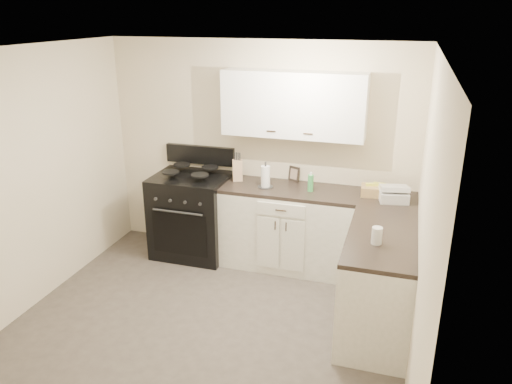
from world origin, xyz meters
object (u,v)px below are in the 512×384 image
(countertop_grill, at_px, (393,196))
(stove, at_px, (193,217))
(paper_towel, at_px, (265,177))
(wicker_basket, at_px, (376,191))
(knife_block, at_px, (237,170))

(countertop_grill, bearing_deg, stove, 168.51)
(stove, height_order, paper_towel, paper_towel)
(stove, relative_size, paper_towel, 4.29)
(wicker_basket, bearing_deg, knife_block, 178.55)
(knife_block, xyz_separation_m, paper_towel, (0.37, -0.13, 0.00))
(knife_block, height_order, countertop_grill, knife_block)
(paper_towel, bearing_deg, wicker_basket, 4.41)
(stove, height_order, countertop_grill, countertop_grill)
(stove, xyz_separation_m, wicker_basket, (2.10, 0.08, 0.53))
(knife_block, bearing_deg, stove, 170.81)
(stove, bearing_deg, paper_towel, -1.01)
(paper_towel, bearing_deg, countertop_grill, -0.38)
(knife_block, height_order, paper_towel, same)
(knife_block, bearing_deg, wicker_basket, -22.82)
(knife_block, xyz_separation_m, countertop_grill, (1.75, -0.14, -0.07))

